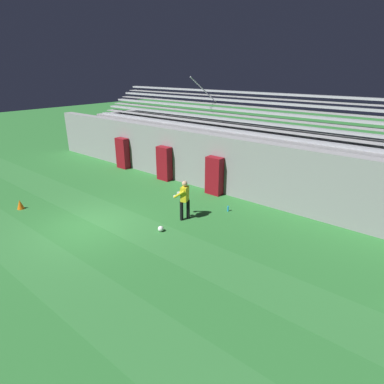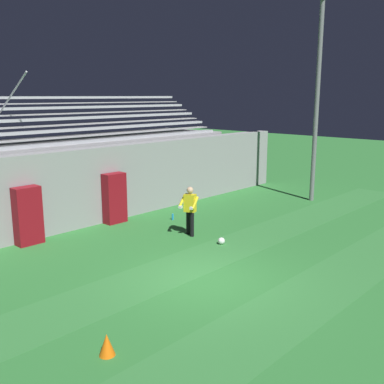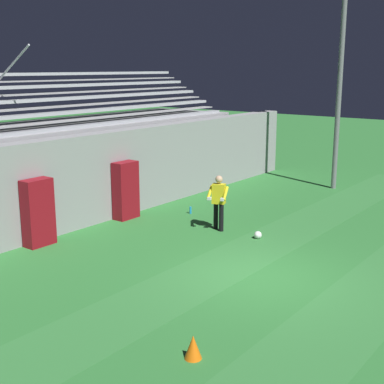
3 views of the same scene
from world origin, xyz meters
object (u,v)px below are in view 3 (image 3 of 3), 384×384
at_px(water_bottle, 190,210).
at_px(padding_pillar_gate_left, 38,213).
at_px(padding_pillar_gate_right, 126,190).
at_px(floodlight_pole, 342,45).
at_px(soccer_ball, 258,235).
at_px(goalkeeper, 219,199).
at_px(traffic_cone, 193,347).

bearing_deg(water_bottle, padding_pillar_gate_left, 165.56).
relative_size(padding_pillar_gate_right, floodlight_pole, 0.21).
bearing_deg(water_bottle, floodlight_pole, -18.66).
xyz_separation_m(padding_pillar_gate_right, soccer_ball, (0.77, -4.48, -0.82)).
height_order(padding_pillar_gate_right, goalkeeper, padding_pillar_gate_right).
bearing_deg(padding_pillar_gate_right, water_bottle, -37.52).
height_order(floodlight_pole, water_bottle, floodlight_pole).
bearing_deg(soccer_ball, padding_pillar_gate_right, 99.71).
relative_size(goalkeeper, soccer_ball, 7.59).
bearing_deg(padding_pillar_gate_left, floodlight_pole, -16.85).
bearing_deg(traffic_cone, floodlight_pole, 13.87).
bearing_deg(padding_pillar_gate_right, soccer_ball, -80.29).
relative_size(goalkeeper, water_bottle, 6.96).
bearing_deg(soccer_ball, traffic_cone, -158.54).
relative_size(goalkeeper, traffic_cone, 3.98).
xyz_separation_m(floodlight_pole, traffic_cone, (-13.78, -3.40, -5.40)).
relative_size(padding_pillar_gate_right, goalkeeper, 1.11).
bearing_deg(padding_pillar_gate_left, water_bottle, -14.44).
xyz_separation_m(goalkeeper, water_bottle, (0.94, 1.79, -0.83)).
xyz_separation_m(padding_pillar_gate_right, goalkeeper, (0.77, -3.10, 0.03)).
height_order(goalkeeper, water_bottle, goalkeeper).
bearing_deg(padding_pillar_gate_right, floodlight_pole, -23.09).
xyz_separation_m(padding_pillar_gate_left, traffic_cone, (-2.10, -6.94, -0.72)).
height_order(soccer_ball, water_bottle, water_bottle).
bearing_deg(soccer_ball, padding_pillar_gate_left, 132.79).
bearing_deg(goalkeeper, padding_pillar_gate_left, 143.23).
distance_m(padding_pillar_gate_left, goalkeeper, 5.18).
xyz_separation_m(goalkeeper, traffic_cone, (-6.25, -3.84, -0.74)).
distance_m(padding_pillar_gate_right, floodlight_pole, 10.16).
relative_size(padding_pillar_gate_left, goalkeeper, 1.11).
bearing_deg(traffic_cone, goalkeeper, 31.57).
distance_m(padding_pillar_gate_left, floodlight_pole, 13.07).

